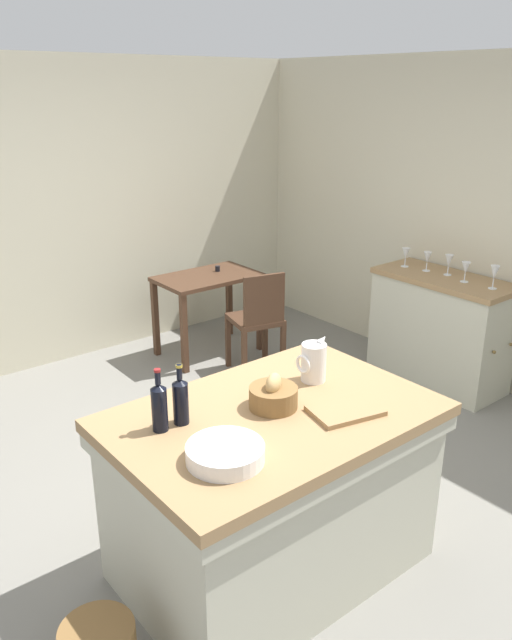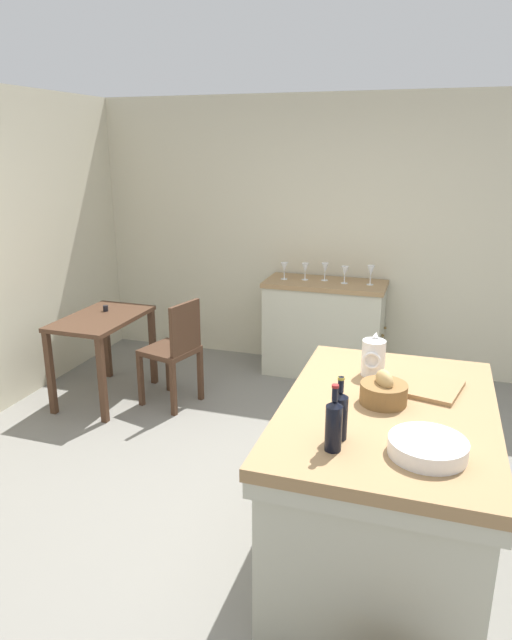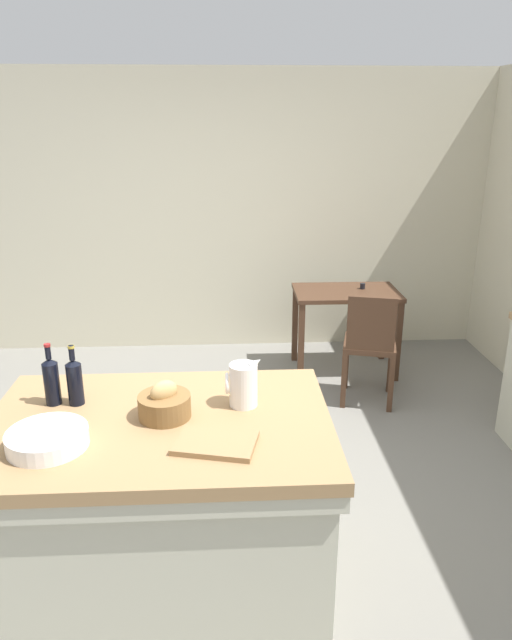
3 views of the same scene
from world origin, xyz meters
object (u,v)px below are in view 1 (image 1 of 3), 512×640
at_px(writing_desk, 208,288).
at_px(wine_bottle_amber, 159,406).
at_px(wine_glass_left, 466,268).
at_px(pitcher, 313,362).
at_px(wine_glass_far_right, 406,254).
at_px(wine_bottle_dark, 181,400).
at_px(wooden_chair, 258,319).
at_px(wine_glass_middle, 449,261).
at_px(bread_basket, 273,396).
at_px(side_cabinet, 440,330).
at_px(island_table, 272,486).
at_px(wine_glass_far_left, 494,273).
at_px(wine_glass_right, 427,258).
at_px(cutting_board, 345,411).
at_px(wash_bowl, 225,453).

relative_size(writing_desk, wine_bottle_amber, 3.04).
bearing_deg(wine_glass_left, pitcher, -166.49).
bearing_deg(wine_bottle_amber, wine_glass_far_right, 18.86).
bearing_deg(wine_bottle_dark, wooden_chair, 42.80).
xyz_separation_m(writing_desk, wine_glass_far_right, (1.13, -1.30, 0.40)).
distance_m(wine_glass_middle, wine_glass_far_right, 0.38).
bearing_deg(bread_basket, pitcher, 14.98).
bearing_deg(pitcher, wine_glass_middle, 17.94).
height_order(wooden_chair, wine_glass_middle, wine_glass_middle).
distance_m(writing_desk, wine_bottle_dark, 2.94).
bearing_deg(side_cabinet, bread_basket, -162.51).
distance_m(bread_basket, wine_bottle_amber, 0.55).
relative_size(writing_desk, wooden_chair, 0.99).
bearing_deg(bread_basket, wine_glass_far_right, 25.56).
relative_size(island_table, bread_basket, 6.55).
xyz_separation_m(wine_glass_left, wine_glass_middle, (0.06, 0.20, 0.00)).
bearing_deg(writing_desk, wine_glass_left, -58.93).
bearing_deg(island_table, wine_glass_far_right, 25.93).
distance_m(pitcher, bread_basket, 0.37).
distance_m(wine_glass_far_left, wine_glass_right, 0.61).
distance_m(pitcher, wine_glass_right, 2.31).
distance_m(wine_glass_left, wine_glass_right, 0.38).
height_order(island_table, pitcher, pitcher).
xyz_separation_m(cutting_board, wine_glass_far_left, (2.25, 0.62, 0.12)).
bearing_deg(wine_glass_middle, wine_glass_left, -107.32).
relative_size(writing_desk, bread_basket, 3.88).
relative_size(wash_bowl, wine_glass_far_left, 1.81).
bearing_deg(wine_glass_right, bread_basket, -158.51).
height_order(side_cabinet, wash_bowl, wash_bowl).
height_order(wine_glass_middle, wine_glass_far_right, wine_glass_middle).
bearing_deg(cutting_board, wine_glass_right, 28.65).
bearing_deg(wooden_chair, island_table, -127.32).
height_order(wash_bowl, cutting_board, wash_bowl).
bearing_deg(side_cabinet, writing_desk, 123.93).
height_order(pitcher, wine_glass_far_left, pitcher).
height_order(wine_glass_far_left, wine_glass_right, wine_glass_far_left).
distance_m(island_table, writing_desk, 2.86).
bearing_deg(writing_desk, island_table, -118.40).
bearing_deg(wine_bottle_amber, wine_glass_middle, 11.87).
bearing_deg(wine_glass_right, wine_glass_middle, -79.63).
distance_m(pitcher, wine_glass_far_right, 2.37).
bearing_deg(wine_glass_left, side_cabinet, 86.20).
relative_size(writing_desk, cutting_board, 2.80).
height_order(wooden_chair, cutting_board, cutting_board).
height_order(side_cabinet, wine_glass_right, wine_glass_right).
xyz_separation_m(pitcher, wine_glass_left, (2.11, 0.51, 0.01)).
xyz_separation_m(wooden_chair, wash_bowl, (-1.84, -2.06, 0.44)).
height_order(island_table, writing_desk, island_table).
bearing_deg(wash_bowl, wine_glass_right, 22.31).
bearing_deg(pitcher, writing_desk, 67.68).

